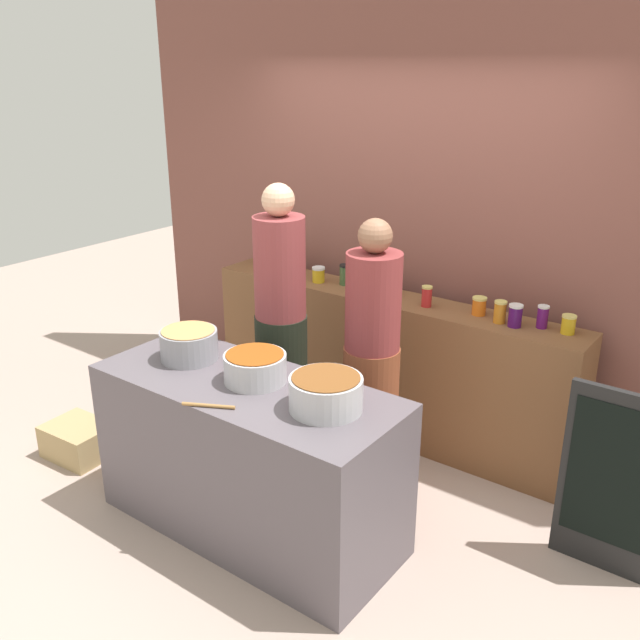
# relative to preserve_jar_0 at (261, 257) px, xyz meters

# --- Properties ---
(ground) EXTENTS (12.00, 12.00, 0.00)m
(ground) POSITION_rel_preserve_jar_0_xyz_m (1.15, -1.15, -1.06)
(ground) COLOR tan
(storefront_wall) EXTENTS (4.80, 0.12, 3.00)m
(storefront_wall) POSITION_rel_preserve_jar_0_xyz_m (1.15, 0.30, 0.44)
(storefront_wall) COLOR brown
(storefront_wall) RESTS_ON ground
(display_shelf) EXTENTS (2.70, 0.36, 0.99)m
(display_shelf) POSITION_rel_preserve_jar_0_xyz_m (1.15, -0.05, -0.57)
(display_shelf) COLOR brown
(display_shelf) RESTS_ON ground
(prep_table) EXTENTS (1.70, 0.70, 0.89)m
(prep_table) POSITION_rel_preserve_jar_0_xyz_m (1.15, -1.45, -0.61)
(prep_table) COLOR #575056
(prep_table) RESTS_ON ground
(preserve_jar_0) EXTENTS (0.09, 0.09, 0.14)m
(preserve_jar_0) POSITION_rel_preserve_jar_0_xyz_m (0.00, 0.00, 0.00)
(preserve_jar_0) COLOR #994526
(preserve_jar_0) RESTS_ON display_shelf
(preserve_jar_1) EXTENTS (0.09, 0.09, 0.11)m
(preserve_jar_1) POSITION_rel_preserve_jar_0_xyz_m (0.11, 0.00, -0.01)
(preserve_jar_1) COLOR yellow
(preserve_jar_1) RESTS_ON display_shelf
(preserve_jar_2) EXTENTS (0.08, 0.08, 0.14)m
(preserve_jar_2) POSITION_rel_preserve_jar_0_xyz_m (0.34, -0.03, -0.00)
(preserve_jar_2) COLOR olive
(preserve_jar_2) RESTS_ON display_shelf
(preserve_jar_3) EXTENTS (0.09, 0.09, 0.11)m
(preserve_jar_3) POSITION_rel_preserve_jar_0_xyz_m (0.59, -0.07, -0.02)
(preserve_jar_3) COLOR gold
(preserve_jar_3) RESTS_ON display_shelf
(preserve_jar_4) EXTENTS (0.09, 0.09, 0.14)m
(preserve_jar_4) POSITION_rel_preserve_jar_0_xyz_m (0.78, -0.01, 0.00)
(preserve_jar_4) COLOR #3D5C32
(preserve_jar_4) RESTS_ON display_shelf
(preserve_jar_5) EXTENTS (0.07, 0.07, 0.10)m
(preserve_jar_5) POSITION_rel_preserve_jar_0_xyz_m (1.01, -0.02, -0.02)
(preserve_jar_5) COLOR #26591F
(preserve_jar_5) RESTS_ON display_shelf
(preserve_jar_6) EXTENTS (0.09, 0.09, 0.11)m
(preserve_jar_6) POSITION_rel_preserve_jar_0_xyz_m (1.14, -0.00, -0.01)
(preserve_jar_6) COLOR #B93719
(preserve_jar_6) RESTS_ON display_shelf
(preserve_jar_7) EXTENTS (0.07, 0.07, 0.14)m
(preserve_jar_7) POSITION_rel_preserve_jar_0_xyz_m (1.46, -0.07, -0.00)
(preserve_jar_7) COLOR red
(preserve_jar_7) RESTS_ON display_shelf
(preserve_jar_8) EXTENTS (0.09, 0.09, 0.11)m
(preserve_jar_8) POSITION_rel_preserve_jar_0_xyz_m (1.79, -0.01, -0.01)
(preserve_jar_8) COLOR orange
(preserve_jar_8) RESTS_ON display_shelf
(preserve_jar_9) EXTENTS (0.08, 0.08, 0.14)m
(preserve_jar_9) POSITION_rel_preserve_jar_0_xyz_m (1.95, -0.07, -0.00)
(preserve_jar_9) COLOR orange
(preserve_jar_9) RESTS_ON display_shelf
(preserve_jar_10) EXTENTS (0.08, 0.08, 0.14)m
(preserve_jar_10) POSITION_rel_preserve_jar_0_xyz_m (2.04, -0.08, -0.00)
(preserve_jar_10) COLOR #401055
(preserve_jar_10) RESTS_ON display_shelf
(preserve_jar_11) EXTENTS (0.07, 0.07, 0.14)m
(preserve_jar_11) POSITION_rel_preserve_jar_0_xyz_m (2.18, 0.00, -0.00)
(preserve_jar_11) COLOR #55135B
(preserve_jar_11) RESTS_ON display_shelf
(preserve_jar_12) EXTENTS (0.08, 0.08, 0.11)m
(preserve_jar_12) POSITION_rel_preserve_jar_0_xyz_m (2.33, 0.00, -0.01)
(preserve_jar_12) COLOR gold
(preserve_jar_12) RESTS_ON display_shelf
(cooking_pot_left) EXTENTS (0.32, 0.32, 0.17)m
(cooking_pot_left) POSITION_rel_preserve_jar_0_xyz_m (0.68, -1.40, -0.08)
(cooking_pot_left) COLOR gray
(cooking_pot_left) RESTS_ON prep_table
(cooking_pot_center) EXTENTS (0.33, 0.33, 0.16)m
(cooking_pot_center) POSITION_rel_preserve_jar_0_xyz_m (1.17, -1.39, -0.09)
(cooking_pot_center) COLOR #B7B7BC
(cooking_pot_center) RESTS_ON prep_table
(cooking_pot_right) EXTENTS (0.36, 0.36, 0.17)m
(cooking_pot_right) POSITION_rel_preserve_jar_0_xyz_m (1.65, -1.43, -0.08)
(cooking_pot_right) COLOR #B7B7BC
(cooking_pot_right) RESTS_ON prep_table
(wooden_spoon) EXTENTS (0.24, 0.14, 0.02)m
(wooden_spoon) POSITION_rel_preserve_jar_0_xyz_m (1.18, -1.75, -0.16)
(wooden_spoon) COLOR #9E703D
(wooden_spoon) RESTS_ON prep_table
(cook_with_tongs) EXTENTS (0.32, 0.32, 1.81)m
(cook_with_tongs) POSITION_rel_preserve_jar_0_xyz_m (0.84, -0.79, -0.23)
(cook_with_tongs) COLOR black
(cook_with_tongs) RESTS_ON ground
(cook_in_cap) EXTENTS (0.33, 0.33, 1.67)m
(cook_in_cap) POSITION_rel_preserve_jar_0_xyz_m (1.45, -0.71, -0.30)
(cook_in_cap) COLOR brown
(cook_in_cap) RESTS_ON ground
(bread_crate) EXTENTS (0.44, 0.36, 0.22)m
(bread_crate) POSITION_rel_preserve_jar_0_xyz_m (-0.27, -1.57, -0.95)
(bread_crate) COLOR tan
(bread_crate) RESTS_ON ground
(chalkboard_sign) EXTENTS (0.51, 0.05, 1.01)m
(chalkboard_sign) POSITION_rel_preserve_jar_0_xyz_m (2.81, -0.62, -0.55)
(chalkboard_sign) COLOR black
(chalkboard_sign) RESTS_ON ground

